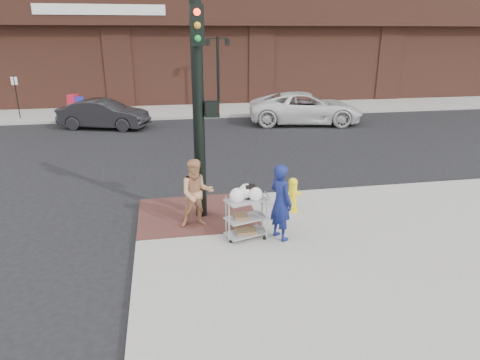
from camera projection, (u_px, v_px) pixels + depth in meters
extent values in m
plane|color=black|center=(227.00, 233.00, 9.69)|extent=(220.00, 220.00, 0.00)
cube|color=gray|center=(303.00, 80.00, 41.59)|extent=(65.00, 36.00, 0.15)
cube|color=#502825|center=(197.00, 214.00, 10.37)|extent=(2.80, 2.40, 0.01)
cylinder|color=black|center=(218.00, 74.00, 24.22)|extent=(0.16, 0.16, 4.00)
cube|color=black|center=(217.00, 38.00, 23.61)|extent=(1.20, 0.06, 0.06)
cube|color=black|center=(208.00, 42.00, 23.58)|extent=(0.22, 0.22, 0.35)
cube|color=black|center=(227.00, 42.00, 23.77)|extent=(0.22, 0.22, 0.35)
cylinder|color=black|center=(17.00, 97.00, 21.77)|extent=(0.05, 0.05, 2.20)
cylinder|color=black|center=(198.00, 112.00, 9.49)|extent=(0.26, 0.26, 5.00)
cube|color=black|center=(212.00, 109.00, 9.52)|extent=(0.32, 0.28, 0.34)
cube|color=#FF260C|center=(219.00, 109.00, 9.55)|extent=(0.02, 0.18, 0.22)
cube|color=black|center=(197.00, 25.00, 8.65)|extent=(0.28, 0.18, 0.80)
imported|color=navy|center=(281.00, 202.00, 8.89)|extent=(0.61, 0.71, 1.65)
imported|color=tan|center=(197.00, 193.00, 9.49)|extent=(0.79, 0.62, 1.57)
imported|color=black|center=(104.00, 114.00, 20.25)|extent=(4.42, 2.71, 1.37)
imported|color=silver|center=(305.00, 108.00, 21.35)|extent=(5.97, 3.57, 1.55)
cube|color=gray|center=(246.00, 200.00, 8.90)|extent=(0.95, 0.71, 0.03)
cube|color=gray|center=(246.00, 218.00, 9.03)|extent=(0.95, 0.71, 0.03)
cube|color=gray|center=(246.00, 233.00, 9.14)|extent=(0.95, 0.71, 0.03)
cube|color=black|center=(250.00, 192.00, 8.91)|extent=(0.21, 0.13, 0.30)
cube|color=brown|center=(241.00, 216.00, 9.00)|extent=(0.28, 0.32, 0.08)
cube|color=brown|center=(246.00, 231.00, 9.13)|extent=(0.43, 0.34, 0.07)
cylinder|color=yellow|center=(292.00, 209.00, 10.53)|extent=(0.28, 0.28, 0.08)
cylinder|color=yellow|center=(293.00, 196.00, 10.42)|extent=(0.20, 0.20, 0.63)
sphere|color=yellow|center=(293.00, 182.00, 10.31)|extent=(0.22, 0.22, 0.22)
cylinder|color=yellow|center=(293.00, 194.00, 10.40)|extent=(0.40, 0.09, 0.09)
cube|color=red|center=(73.00, 105.00, 22.96)|extent=(0.57, 0.55, 1.08)
cube|color=#1B29B4|center=(79.00, 106.00, 22.93)|extent=(0.50, 0.47, 0.96)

